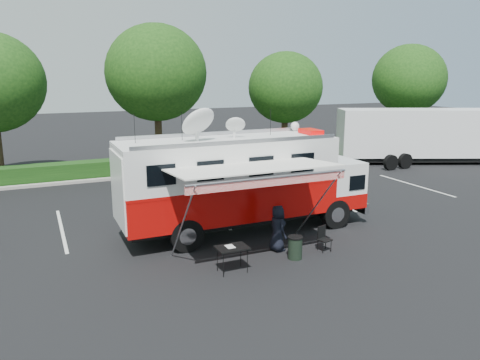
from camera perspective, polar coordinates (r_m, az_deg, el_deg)
The scene contains 10 objects.
ground_plane at distance 18.22m, azimuth 0.64°, elevation -6.16°, with size 120.00×120.00×0.00m, color black.
back_border at distance 29.75m, azimuth -7.89°, elevation 11.00°, with size 60.00×6.14×8.87m.
stall_lines at distance 20.69m, azimuth -4.10°, elevation -3.82°, with size 24.12×5.50×0.01m.
command_truck at distance 17.64m, azimuth 0.41°, elevation -0.12°, with size 9.61×2.65×4.62m.
awning at distance 14.64m, azimuth 1.80°, elevation 1.15°, with size 5.25×2.71×3.17m.
person at distance 16.32m, azimuth 4.56°, elevation -8.53°, with size 0.78×0.51×1.60m, color black.
folding_table at distance 14.34m, azimuth -0.96°, elevation -8.32°, with size 0.96×0.69×0.82m.
folding_chair at distance 16.38m, azimuth 10.10°, elevation -6.77°, with size 0.50×0.53×0.85m.
trash_bin at distance 15.57m, azimuth 6.73°, elevation -8.17°, with size 0.50×0.50×0.76m.
semi_trailer at distance 33.90m, azimuth 21.77°, elevation 5.15°, with size 11.65×6.86×3.59m.
Camera 1 is at (-7.20, -15.64, 5.98)m, focal length 35.00 mm.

